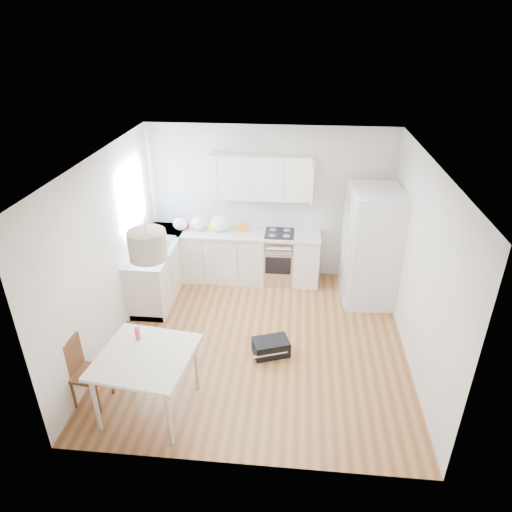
{
  "coord_description": "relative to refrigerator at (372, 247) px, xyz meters",
  "views": [
    {
      "loc": [
        0.48,
        -5.35,
        4.21
      ],
      "look_at": [
        -0.07,
        0.4,
        1.2
      ],
      "focal_mm": 32.0,
      "sensor_mm": 36.0,
      "label": 1
    }
  ],
  "objects": [
    {
      "name": "sink",
      "position": [
        -3.51,
        -0.21,
        -0.04
      ],
      "size": [
        0.5,
        0.8,
        0.16
      ],
      "primitive_type": null,
      "color": "#BABDBF",
      "rests_on": "counter_left"
    },
    {
      "name": "wall_left",
      "position": [
        -3.81,
        -1.36,
        0.39
      ],
      "size": [
        0.0,
        4.2,
        4.2
      ],
      "primitive_type": "plane",
      "rotation": [
        1.57,
        0.0,
        1.57
      ],
      "color": "beige",
      "rests_on": "floor"
    },
    {
      "name": "ceiling",
      "position": [
        -1.71,
        -1.36,
        1.74
      ],
      "size": [
        4.2,
        4.2,
        0.0
      ],
      "primitive_type": "plane",
      "rotation": [
        3.14,
        0.0,
        0.0
      ],
      "color": "white",
      "rests_on": "wall_back"
    },
    {
      "name": "grocery_bag_e",
      "position": [
        -3.43,
        -0.4,
        0.09
      ],
      "size": [
        0.28,
        0.24,
        0.25
      ],
      "primitive_type": "ellipsoid",
      "color": "white",
      "rests_on": "counter_left"
    },
    {
      "name": "grocery_bag_c",
      "position": [
        -2.54,
        0.43,
        0.11
      ],
      "size": [
        0.32,
        0.27,
        0.29
      ],
      "primitive_type": "ellipsoid",
      "color": "white",
      "rests_on": "counter_back"
    },
    {
      "name": "window_glassblock",
      "position": [
        -3.8,
        -0.21,
        0.79
      ],
      "size": [
        0.02,
        1.0,
        1.0
      ],
      "primitive_type": "cube",
      "color": "#BFE0F9",
      "rests_on": "wall_left"
    },
    {
      "name": "cabinets_left",
      "position": [
        -3.51,
        -0.16,
        -0.52
      ],
      "size": [
        0.6,
        1.8,
        0.88
      ],
      "primitive_type": "cube",
      "color": "silver",
      "rests_on": "floor"
    },
    {
      "name": "backsplash_left",
      "position": [
        -3.8,
        -0.16,
        0.25
      ],
      "size": [
        0.01,
        1.8,
        0.58
      ],
      "primitive_type": "cube",
      "color": "white",
      "rests_on": "wall_left"
    },
    {
      "name": "snack_red",
      "position": [
        -3.2,
        0.5,
        0.01
      ],
      "size": [
        0.17,
        0.16,
        0.1
      ],
      "primitive_type": "cube",
      "rotation": [
        0.0,
        0.0,
        0.7
      ],
      "color": "red",
      "rests_on": "counter_back"
    },
    {
      "name": "refrigerator",
      "position": [
        0.0,
        0.0,
        0.0
      ],
      "size": [
        0.97,
        1.01,
        1.91
      ],
      "primitive_type": null,
      "rotation": [
        0.0,
        0.0,
        0.07
      ],
      "color": "white",
      "rests_on": "floor"
    },
    {
      "name": "dining_table",
      "position": [
        -2.87,
        -2.79,
        -0.23
      ],
      "size": [
        1.16,
        1.16,
        0.82
      ],
      "rotation": [
        0.0,
        0.0,
        -0.13
      ],
      "color": "beige",
      "rests_on": "floor"
    },
    {
      "name": "dining_chair",
      "position": [
        -3.62,
        -2.73,
        -0.51
      ],
      "size": [
        0.42,
        0.42,
        0.89
      ],
      "primitive_type": null,
      "rotation": [
        0.0,
        0.0,
        -0.12
      ],
      "color": "#492C16",
      "rests_on": "floor"
    },
    {
      "name": "counter_back",
      "position": [
        -2.31,
        0.44,
        -0.06
      ],
      "size": [
        3.02,
        0.64,
        0.04
      ],
      "primitive_type": "cube",
      "color": "#B0B2B5",
      "rests_on": "cabinets_back"
    },
    {
      "name": "wall_right",
      "position": [
        0.39,
        -1.36,
        0.39
      ],
      "size": [
        0.0,
        4.2,
        4.2
      ],
      "primitive_type": "plane",
      "rotation": [
        1.57,
        0.0,
        -1.57
      ],
      "color": "beige",
      "rests_on": "floor"
    },
    {
      "name": "snack_yellow",
      "position": [
        -2.68,
        0.46,
        0.02
      ],
      "size": [
        0.16,
        0.12,
        0.1
      ],
      "primitive_type": "cube",
      "rotation": [
        0.0,
        0.0,
        0.16
      ],
      "color": "yellow",
      "rests_on": "counter_back"
    },
    {
      "name": "grocery_bag_b",
      "position": [
        -2.93,
        0.45,
        0.08
      ],
      "size": [
        0.27,
        0.23,
        0.24
      ],
      "primitive_type": "ellipsoid",
      "color": "white",
      "rests_on": "counter_back"
    },
    {
      "name": "cabinets_back",
      "position": [
        -2.31,
        0.44,
        -0.52
      ],
      "size": [
        3.0,
        0.6,
        0.88
      ],
      "primitive_type": "cube",
      "color": "silver",
      "rests_on": "floor"
    },
    {
      "name": "gym_bag",
      "position": [
        -1.51,
        -1.63,
        -0.84
      ],
      "size": [
        0.57,
        0.47,
        0.23
      ],
      "primitive_type": "cube",
      "rotation": [
        0.0,
        0.0,
        0.35
      ],
      "color": "black",
      "rests_on": "floor"
    },
    {
      "name": "floor",
      "position": [
        -1.71,
        -1.36,
        -0.96
      ],
      "size": [
        4.2,
        4.2,
        0.0
      ],
      "primitive_type": "plane",
      "color": "brown",
      "rests_on": "ground"
    },
    {
      "name": "counter_left",
      "position": [
        -3.51,
        -0.16,
        -0.06
      ],
      "size": [
        0.64,
        1.82,
        0.04
      ],
      "primitive_type": "cube",
      "color": "#B0B2B5",
      "rests_on": "cabinets_left"
    },
    {
      "name": "grocery_bag_d",
      "position": [
        -3.48,
        0.02,
        0.05
      ],
      "size": [
        0.2,
        0.17,
        0.18
      ],
      "primitive_type": "ellipsoid",
      "color": "white",
      "rests_on": "counter_back"
    },
    {
      "name": "backsplash_back",
      "position": [
        -2.31,
        0.73,
        0.25
      ],
      "size": [
        3.0,
        0.01,
        0.58
      ],
      "primitive_type": "cube",
      "color": "white",
      "rests_on": "wall_back"
    },
    {
      "name": "upper_cabinets",
      "position": [
        -1.86,
        0.58,
        0.92
      ],
      "size": [
        1.7,
        0.32,
        0.75
      ],
      "primitive_type": "cube",
      "color": "silver",
      "rests_on": "wall_back"
    },
    {
      "name": "pendant_lamp",
      "position": [
        -2.72,
        -2.7,
        1.22
      ],
      "size": [
        0.43,
        0.43,
        0.3
      ],
      "primitive_type": "cylinder",
      "rotation": [
        0.0,
        0.0,
        -0.13
      ],
      "color": "#C1AD94",
      "rests_on": "ceiling"
    },
    {
      "name": "wall_back",
      "position": [
        -1.71,
        0.74,
        0.39
      ],
      "size": [
        4.2,
        0.0,
        4.2
      ],
      "primitive_type": "plane",
      "rotation": [
        1.57,
        0.0,
        0.0
      ],
      "color": "beige",
      "rests_on": "floor"
    },
    {
      "name": "range_oven",
      "position": [
        -1.51,
        0.44,
        -0.52
      ],
      "size": [
        0.5,
        0.61,
        0.88
      ],
      "primitive_type": null,
      "color": "#BABDBF",
      "rests_on": "floor"
    },
    {
      "name": "snack_orange",
      "position": [
        -2.16,
        0.48,
        0.02
      ],
      "size": [
        0.18,
        0.13,
        0.12
      ],
      "primitive_type": "cube",
      "rotation": [
        0.0,
        0.0,
        0.1
      ],
      "color": "orange",
      "rests_on": "counter_back"
    },
    {
      "name": "drink_bottle",
      "position": [
        -3.04,
        -2.51,
        -0.04
      ],
      "size": [
        0.06,
        0.06,
        0.2
      ],
      "primitive_type": "cylinder",
      "rotation": [
        0.0,
        0.0,
        -0.07
      ],
      "color": "#D93C59",
      "rests_on": "dining_table"
    },
    {
      "name": "grocery_bag_a",
      "position": [
        -3.24,
        0.43,
        0.08
      ],
      "size": [
        0.25,
        0.21,
        0.23
      ],
      "primitive_type": "ellipsoid",
      "color": "white",
      "rests_on": "counter_back"
    }
  ]
}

